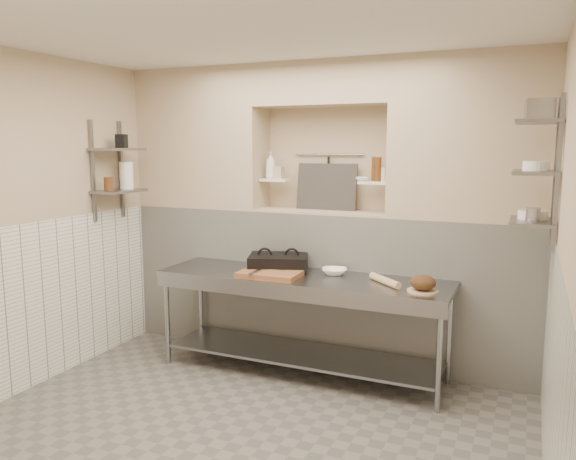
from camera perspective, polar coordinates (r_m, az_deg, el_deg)
The scene contains 48 objects.
floor at distance 4.29m, azimuth -5.22°, elevation -20.59°, with size 4.00×3.90×0.10m, color #68615C.
ceiling at distance 3.83m, azimuth -5.85°, elevation 20.80°, with size 4.00×3.90×0.10m, color silver.
wall_left at distance 5.11m, azimuth -26.07°, elevation 0.55°, with size 0.10×3.90×2.80m, color tan.
wall_right at distance 3.34m, azimuth 27.03°, elevation -3.36°, with size 0.10×3.90×2.80m, color tan.
wall_back at distance 5.61m, azimuth 4.43°, elevation 2.05°, with size 4.00×0.10×2.80m, color tan.
backwall_lower at distance 5.51m, azimuth 3.49°, elevation -5.48°, with size 4.00×0.40×1.40m, color white.
alcove_sill at distance 5.38m, azimuth 3.56°, elevation 1.88°, with size 1.30×0.40×0.02m, color tan.
backwall_pillar_left at distance 5.93m, azimuth -8.66°, elevation 9.10°, with size 1.35×0.40×1.40m, color tan.
backwall_pillar_right at distance 5.05m, azimuth 18.10°, elevation 8.89°, with size 1.35×0.40×1.40m, color tan.
backwall_header at distance 5.37m, azimuth 3.68°, elevation 14.59°, with size 1.30×0.40×0.40m, color tan.
wainscot_left at distance 5.20m, azimuth -25.12°, elevation -7.15°, with size 0.02×3.90×1.40m, color white.
wainscot_right at distance 3.54m, azimuth 25.23°, elevation -14.48°, with size 0.02×3.90×1.40m, color white.
alcove_shelf_left at distance 5.54m, azimuth -1.30°, elevation 5.10°, with size 0.28×0.16×0.03m, color white.
alcove_shelf_right at distance 5.20m, azimuth 8.79°, elevation 4.78°, with size 0.28×0.16×0.03m, color white.
utensil_rail at distance 5.50m, azimuth 4.22°, elevation 7.66°, with size 0.02×0.02×0.70m, color gray.
hanging_steel at distance 5.49m, azimuth 4.13°, elevation 5.88°, with size 0.02×0.02×0.30m, color black.
splash_panel at distance 5.45m, azimuth 3.94°, elevation 4.39°, with size 0.60×0.02×0.45m, color #383330.
shelf_rail_left_a at distance 5.91m, azimuth -16.58°, elevation 5.94°, with size 0.03×0.03×0.95m, color slate.
shelf_rail_left_b at distance 5.61m, azimuth -19.22°, elevation 5.69°, with size 0.03×0.03×0.95m, color slate.
wall_shelf_left_lower at distance 5.68m, azimuth -16.75°, elevation 3.81°, with size 0.30×0.50×0.03m, color slate.
wall_shelf_left_upper at distance 5.66m, azimuth -16.92°, elevation 7.85°, with size 0.30×0.50×0.03m, color slate.
shelf_rail_right_a at distance 4.53m, azimuth 25.57°, elevation 5.39°, with size 0.03×0.03×1.05m, color slate.
shelf_rail_right_b at distance 4.13m, azimuth 25.74°, elevation 5.14°, with size 0.03×0.03×1.05m, color slate.
wall_shelf_right_lower at distance 4.35m, azimuth 23.58°, elevation 0.78°, with size 0.30×0.50×0.03m, color slate.
wall_shelf_right_mid at distance 4.32m, azimuth 23.86°, elevation 5.38°, with size 0.30×0.50×0.03m, color slate.
wall_shelf_right_upper at distance 4.32m, azimuth 24.14°, elevation 10.01°, with size 0.30×0.50×0.03m, color slate.
prep_table at distance 5.01m, azimuth 1.37°, elevation -7.59°, with size 2.60×0.70×0.90m.
panini_press at distance 5.16m, azimuth -0.99°, elevation -3.33°, with size 0.62×0.54×0.14m.
cutting_board at distance 4.93m, azimuth -1.78°, elevation -4.47°, with size 0.52×0.37×0.05m, color #8E583D.
knife_blade at distance 4.99m, azimuth -1.84°, elevation -4.01°, with size 0.28×0.03×0.01m, color gray.
tongs at distance 4.88m, azimuth -3.29°, elevation -4.23°, with size 0.02×0.02×0.25m, color gray.
mixing_bowl at distance 5.02m, azimuth 4.73°, elevation -4.21°, with size 0.22×0.22×0.05m, color white.
rolling_pin at distance 4.72m, azimuth 9.81°, elevation -5.09°, with size 0.06×0.06×0.40m, color #DCB785.
bread_board at distance 4.55m, azimuth 13.52°, elevation -6.04°, with size 0.24×0.24×0.01m, color #DCB785.
bread_loaf at distance 4.53m, azimuth 13.55°, elevation -5.22°, with size 0.20×0.20×0.12m, color #4C2D19.
bottle_soap at distance 5.54m, azimuth -1.76°, elevation 6.59°, with size 0.10×0.10×0.26m, color white.
jar_alcove at distance 5.52m, azimuth -0.92°, elevation 5.85°, with size 0.08×0.08×0.12m, color tan.
bowl_alcove at distance 5.20m, azimuth 7.57°, elevation 5.15°, with size 0.12×0.12×0.04m, color white.
condiment_a at distance 5.18m, azimuth 9.13°, elevation 6.10°, with size 0.06×0.06×0.22m, color #512D12.
condiment_b at distance 5.23m, azimuth 8.78°, elevation 6.14°, with size 0.06×0.06×0.22m, color #512D12.
condiment_c at distance 5.21m, azimuth 9.55°, elevation 5.59°, with size 0.07×0.07×0.13m, color white.
jug_left at distance 5.76m, azimuth -16.09°, elevation 5.35°, with size 0.13×0.13×0.26m, color white.
jar_left at distance 5.56m, azimuth -17.76°, elevation 4.48°, with size 0.09×0.09×0.13m, color #512D12.
box_left_upper at distance 5.71m, azimuth -16.55°, elevation 8.65°, with size 0.09×0.09×0.13m, color black.
bowl_right at distance 4.41m, azimuth 23.62°, elevation 1.44°, with size 0.21×0.21×0.06m, color white.
canister_right at distance 4.26m, azimuth 23.62°, elevation 1.44°, with size 0.10×0.10×0.10m, color gray.
bowl_right_mid at distance 4.33m, azimuth 23.89°, elevation 5.99°, with size 0.18×0.18×0.07m, color white.
basket_right at distance 4.36m, azimuth 24.21°, elevation 11.10°, with size 0.18×0.23×0.14m, color gray.
Camera 1 is at (1.82, -3.27, 2.04)m, focal length 35.00 mm.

